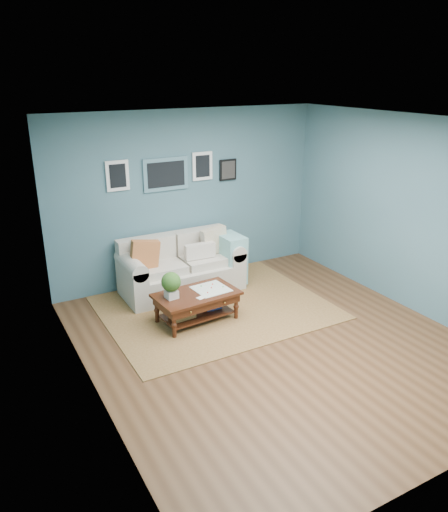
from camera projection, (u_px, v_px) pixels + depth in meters
room_shell at (276, 239)px, 5.87m from camera, size 5.00×5.02×2.70m
area_rug at (215, 307)px, 7.22m from camera, size 3.12×2.50×0.01m
loveseat at (186, 266)px, 7.69m from camera, size 1.88×0.85×0.96m
coffee_table at (193, 299)px, 6.71m from camera, size 1.15×0.73×0.78m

